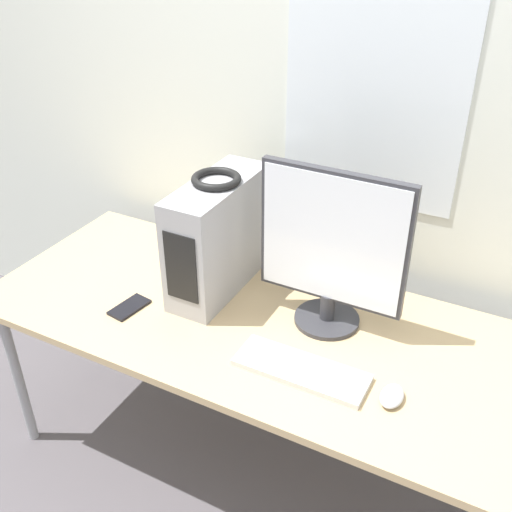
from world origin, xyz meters
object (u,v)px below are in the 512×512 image
(headphones, at_px, (216,179))
(mouse, at_px, (392,396))
(monitor_main, at_px, (332,249))
(keyboard, at_px, (301,370))
(pc_tower, at_px, (218,236))
(cell_phone, at_px, (129,307))

(headphones, distance_m, mouse, 0.89)
(monitor_main, height_order, keyboard, monitor_main)
(pc_tower, distance_m, mouse, 0.81)
(headphones, bearing_deg, monitor_main, -3.24)
(monitor_main, bearing_deg, pc_tower, 176.87)
(pc_tower, relative_size, headphones, 2.82)
(monitor_main, bearing_deg, mouse, -40.23)
(cell_phone, bearing_deg, monitor_main, 30.04)
(headphones, bearing_deg, mouse, -20.88)
(monitor_main, xyz_separation_m, keyboard, (0.03, -0.27, -0.28))
(headphones, relative_size, keyboard, 0.41)
(keyboard, distance_m, mouse, 0.28)
(pc_tower, bearing_deg, keyboard, -32.70)
(headphones, xyz_separation_m, monitor_main, (0.44, -0.02, -0.14))
(pc_tower, relative_size, keyboard, 1.16)
(monitor_main, distance_m, keyboard, 0.39)
(pc_tower, distance_m, cell_phone, 0.40)
(monitor_main, height_order, mouse, monitor_main)
(pc_tower, xyz_separation_m, keyboard, (0.46, -0.30, -0.20))
(monitor_main, distance_m, cell_phone, 0.74)
(keyboard, height_order, cell_phone, keyboard)
(keyboard, bearing_deg, pc_tower, 147.30)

